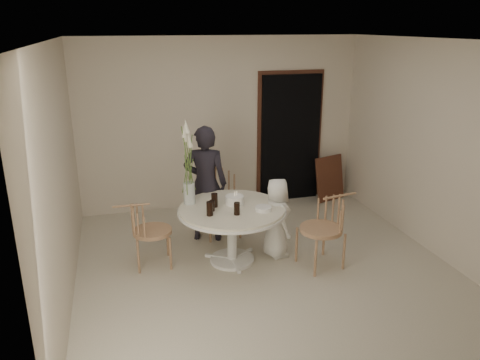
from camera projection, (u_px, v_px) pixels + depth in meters
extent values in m
plane|color=beige|center=(264.00, 266.00, 5.80)|extent=(4.50, 4.50, 0.00)
plane|color=silver|center=(269.00, 40.00, 4.95)|extent=(4.50, 4.50, 0.00)
plane|color=beige|center=(222.00, 124.00, 7.43)|extent=(4.50, 0.00, 4.50)
plane|color=beige|center=(366.00, 248.00, 3.32)|extent=(4.50, 0.00, 4.50)
plane|color=beige|center=(59.00, 178.00, 4.81)|extent=(0.00, 4.50, 4.50)
plane|color=beige|center=(434.00, 149.00, 5.94)|extent=(0.00, 4.50, 4.50)
cube|color=black|center=(290.00, 139.00, 7.76)|extent=(1.00, 0.10, 2.10)
cube|color=brown|center=(289.00, 135.00, 7.78)|extent=(1.12, 0.03, 2.22)
cylinder|color=white|center=(232.00, 259.00, 5.94)|extent=(0.56, 0.56, 0.04)
cylinder|color=white|center=(232.00, 236.00, 5.84)|extent=(0.12, 0.12, 0.65)
cylinder|color=white|center=(232.00, 211.00, 5.73)|extent=(1.33, 1.33, 0.03)
cylinder|color=silver|center=(232.00, 209.00, 5.72)|extent=(1.30, 1.30, 0.04)
cube|color=brown|center=(330.00, 178.00, 7.92)|extent=(0.59, 0.34, 0.75)
cylinder|color=tan|center=(210.00, 226.00, 6.38)|extent=(0.03, 0.03, 0.49)
cylinder|color=tan|center=(240.00, 222.00, 6.51)|extent=(0.03, 0.03, 0.49)
cylinder|color=tan|center=(202.00, 214.00, 6.77)|extent=(0.03, 0.03, 0.49)
cylinder|color=tan|center=(231.00, 210.00, 6.90)|extent=(0.03, 0.03, 0.49)
cylinder|color=tan|center=(221.00, 200.00, 6.56)|extent=(0.54, 0.54, 0.05)
cylinder|color=tan|center=(297.00, 245.00, 5.86)|extent=(0.03, 0.03, 0.47)
cylinder|color=tan|center=(316.00, 259.00, 5.50)|extent=(0.03, 0.03, 0.47)
cylinder|color=tan|center=(324.00, 238.00, 6.03)|extent=(0.03, 0.03, 0.47)
cylinder|color=tan|center=(344.00, 252.00, 5.67)|extent=(0.03, 0.03, 0.47)
cylinder|color=tan|center=(321.00, 229.00, 5.69)|extent=(0.52, 0.52, 0.05)
cylinder|color=tan|center=(170.00, 254.00, 5.67)|extent=(0.03, 0.03, 0.43)
cylinder|color=tan|center=(168.00, 240.00, 6.02)|extent=(0.03, 0.03, 0.43)
cylinder|color=tan|center=(138.00, 257.00, 5.58)|extent=(0.03, 0.03, 0.43)
cylinder|color=tan|center=(137.00, 243.00, 5.93)|extent=(0.03, 0.03, 0.43)
cylinder|color=tan|center=(152.00, 231.00, 5.73)|extent=(0.48, 0.48, 0.05)
imported|color=black|center=(206.00, 184.00, 6.32)|extent=(0.68, 0.54, 1.61)
imported|color=white|center=(277.00, 218.00, 5.94)|extent=(0.38, 0.54, 1.04)
cylinder|color=white|center=(235.00, 200.00, 5.80)|extent=(0.23, 0.23, 0.11)
cylinder|color=beige|center=(235.00, 194.00, 5.78)|extent=(0.01, 0.01, 0.05)
cylinder|color=beige|center=(237.00, 193.00, 5.81)|extent=(0.01, 0.01, 0.05)
cylinder|color=black|center=(210.00, 209.00, 5.45)|extent=(0.10, 0.10, 0.17)
cylinder|color=black|center=(237.00, 209.00, 5.48)|extent=(0.09, 0.09, 0.15)
cylinder|color=black|center=(214.00, 200.00, 5.71)|extent=(0.09, 0.09, 0.17)
cylinder|color=black|center=(212.00, 206.00, 5.59)|extent=(0.07, 0.07, 0.13)
cylinder|color=white|center=(263.00, 209.00, 5.61)|extent=(0.21, 0.21, 0.05)
cylinder|color=silver|center=(189.00, 193.00, 5.80)|extent=(0.15, 0.15, 0.27)
cylinder|color=#547331|center=(190.00, 166.00, 5.72)|extent=(0.01, 0.01, 0.68)
cone|color=white|center=(189.00, 139.00, 5.61)|extent=(0.07, 0.07, 0.17)
cylinder|color=#547331|center=(187.00, 164.00, 5.71)|extent=(0.01, 0.01, 0.74)
cone|color=white|center=(186.00, 135.00, 5.60)|extent=(0.07, 0.07, 0.17)
cylinder|color=#547331|center=(186.00, 162.00, 5.67)|extent=(0.01, 0.01, 0.79)
cone|color=white|center=(184.00, 130.00, 5.55)|extent=(0.07, 0.07, 0.17)
cylinder|color=#547331|center=(187.00, 161.00, 5.64)|extent=(0.01, 0.01, 0.85)
cone|color=white|center=(186.00, 126.00, 5.51)|extent=(0.07, 0.07, 0.17)
cylinder|color=#547331|center=(190.00, 167.00, 5.68)|extent=(0.01, 0.01, 0.68)
cone|color=white|center=(189.00, 140.00, 5.58)|extent=(0.07, 0.07, 0.17)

